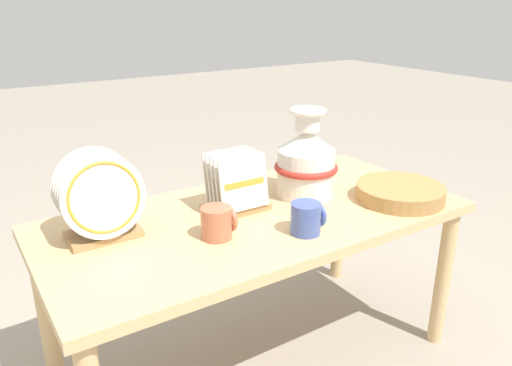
{
  "coord_description": "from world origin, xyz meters",
  "views": [
    {
      "loc": [
        -0.83,
        -1.29,
        1.27
      ],
      "look_at": [
        0.0,
        0.0,
        0.7
      ],
      "focal_mm": 35.0,
      "sensor_mm": 36.0,
      "label": 1
    }
  ],
  "objects_px": {
    "ceramic_vase": "(306,161)",
    "dish_rack_round_plates": "(100,201)",
    "mug_terracotta_glaze": "(218,222)",
    "dish_rack_square_plates": "(235,189)",
    "mug_cobalt_glaze": "(307,218)",
    "wicker_charger_stack": "(400,192)"
  },
  "relations": [
    {
      "from": "mug_cobalt_glaze",
      "to": "wicker_charger_stack",
      "type": "bearing_deg",
      "value": 3.79
    },
    {
      "from": "mug_terracotta_glaze",
      "to": "dish_rack_round_plates",
      "type": "bearing_deg",
      "value": 148.09
    },
    {
      "from": "dish_rack_round_plates",
      "to": "mug_terracotta_glaze",
      "type": "height_order",
      "value": "dish_rack_round_plates"
    },
    {
      "from": "dish_rack_square_plates",
      "to": "mug_cobalt_glaze",
      "type": "bearing_deg",
      "value": -70.61
    },
    {
      "from": "ceramic_vase",
      "to": "mug_cobalt_glaze",
      "type": "relative_size",
      "value": 3.15
    },
    {
      "from": "ceramic_vase",
      "to": "dish_rack_round_plates",
      "type": "distance_m",
      "value": 0.73
    },
    {
      "from": "dish_rack_square_plates",
      "to": "wicker_charger_stack",
      "type": "height_order",
      "value": "dish_rack_square_plates"
    },
    {
      "from": "wicker_charger_stack",
      "to": "mug_cobalt_glaze",
      "type": "bearing_deg",
      "value": -176.21
    },
    {
      "from": "mug_terracotta_glaze",
      "to": "mug_cobalt_glaze",
      "type": "distance_m",
      "value": 0.27
    },
    {
      "from": "mug_terracotta_glaze",
      "to": "dish_rack_square_plates",
      "type": "bearing_deg",
      "value": 44.7
    },
    {
      "from": "ceramic_vase",
      "to": "wicker_charger_stack",
      "type": "distance_m",
      "value": 0.35
    },
    {
      "from": "wicker_charger_stack",
      "to": "dish_rack_round_plates",
      "type": "bearing_deg",
      "value": 164.55
    },
    {
      "from": "dish_rack_round_plates",
      "to": "mug_terracotta_glaze",
      "type": "bearing_deg",
      "value": -31.91
    },
    {
      "from": "dish_rack_round_plates",
      "to": "wicker_charger_stack",
      "type": "height_order",
      "value": "dish_rack_round_plates"
    },
    {
      "from": "dish_rack_square_plates",
      "to": "wicker_charger_stack",
      "type": "xyz_separation_m",
      "value": [
        0.54,
        -0.24,
        -0.05
      ]
    },
    {
      "from": "dish_rack_square_plates",
      "to": "mug_cobalt_glaze",
      "type": "distance_m",
      "value": 0.29
    },
    {
      "from": "ceramic_vase",
      "to": "dish_rack_round_plates",
      "type": "relative_size",
      "value": 1.2
    },
    {
      "from": "dish_rack_square_plates",
      "to": "mug_terracotta_glaze",
      "type": "bearing_deg",
      "value": -135.3
    },
    {
      "from": "mug_terracotta_glaze",
      "to": "ceramic_vase",
      "type": "bearing_deg",
      "value": 16.81
    },
    {
      "from": "dish_rack_round_plates",
      "to": "dish_rack_square_plates",
      "type": "distance_m",
      "value": 0.44
    },
    {
      "from": "ceramic_vase",
      "to": "dish_rack_square_plates",
      "type": "bearing_deg",
      "value": 176.78
    },
    {
      "from": "ceramic_vase",
      "to": "dish_rack_round_plates",
      "type": "bearing_deg",
      "value": 176.13
    }
  ]
}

